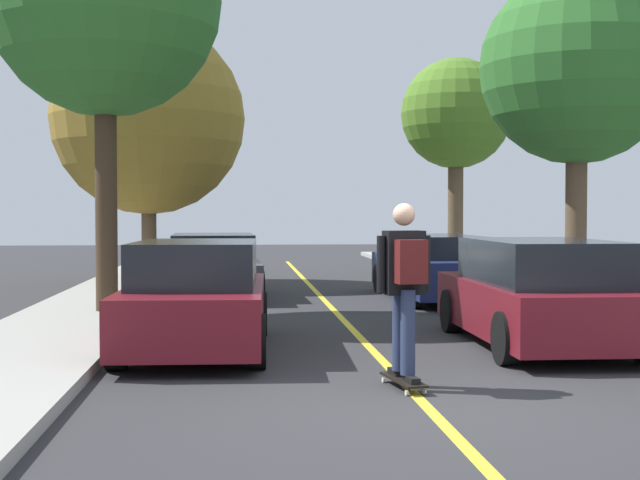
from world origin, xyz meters
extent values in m
plane|color=#2D2D30|center=(0.00, 0.00, 0.00)|extent=(80.00, 80.00, 0.00)
cube|color=gold|center=(0.00, 4.00, 0.00)|extent=(0.12, 39.20, 0.01)
cube|color=maroon|center=(-2.28, 3.44, 0.52)|extent=(1.86, 4.11, 0.69)
cube|color=black|center=(-2.29, 3.35, 1.15)|extent=(1.59, 2.43, 0.57)
cylinder|color=black|center=(-1.54, 2.09, 0.32)|extent=(0.24, 0.65, 0.64)
cylinder|color=black|center=(-3.13, 2.14, 0.32)|extent=(0.24, 0.65, 0.64)
cylinder|color=black|center=(-1.44, 4.74, 0.32)|extent=(0.24, 0.65, 0.64)
cylinder|color=black|center=(-3.03, 4.79, 0.32)|extent=(0.24, 0.65, 0.64)
cube|color=#38383D|center=(-2.28, 10.58, 0.49)|extent=(2.03, 4.22, 0.61)
cube|color=black|center=(-2.28, 10.48, 1.07)|extent=(1.75, 2.49, 0.55)
cylinder|color=black|center=(-1.35, 9.22, 0.32)|extent=(0.24, 0.65, 0.64)
cylinder|color=black|center=(-3.13, 9.17, 0.32)|extent=(0.24, 0.65, 0.64)
cylinder|color=black|center=(-1.44, 11.99, 0.32)|extent=(0.24, 0.65, 0.64)
cylinder|color=black|center=(-3.22, 11.93, 0.32)|extent=(0.24, 0.65, 0.64)
cube|color=maroon|center=(2.28, 3.45, 0.52)|extent=(1.88, 4.26, 0.69)
cube|color=black|center=(2.28, 3.27, 1.15)|extent=(1.65, 2.80, 0.57)
cylinder|color=black|center=(1.45, 4.88, 0.32)|extent=(0.23, 0.64, 0.64)
cylinder|color=black|center=(3.16, 4.86, 0.32)|extent=(0.23, 0.64, 0.64)
cylinder|color=black|center=(1.41, 2.05, 0.32)|extent=(0.23, 0.64, 0.64)
cube|color=navy|center=(2.28, 9.70, 0.53)|extent=(1.90, 4.69, 0.71)
cube|color=black|center=(2.29, 9.62, 1.11)|extent=(1.63, 3.00, 0.45)
cylinder|color=black|center=(1.42, 11.29, 0.32)|extent=(0.24, 0.65, 0.64)
cylinder|color=black|center=(3.03, 11.35, 0.32)|extent=(0.24, 0.65, 0.64)
cylinder|color=black|center=(1.54, 8.06, 0.32)|extent=(0.24, 0.65, 0.64)
cylinder|color=black|center=(3.15, 8.12, 0.32)|extent=(0.24, 0.65, 0.64)
cylinder|color=#3D2D1E|center=(-3.97, 7.02, 2.22)|extent=(0.37, 0.37, 4.16)
sphere|color=#2D6B28|center=(-3.97, 7.02, 5.37)|extent=(3.91, 3.91, 3.91)
cylinder|color=brown|center=(-3.97, 13.92, 1.55)|extent=(0.37, 0.37, 2.82)
sphere|color=olive|center=(-3.97, 13.92, 4.13)|extent=(4.77, 4.77, 4.77)
cylinder|color=brown|center=(3.97, 6.36, 1.68)|extent=(0.36, 0.36, 3.08)
sphere|color=#2D6B28|center=(3.97, 6.36, 4.26)|extent=(3.28, 3.28, 3.28)
cylinder|color=brown|center=(3.97, 14.58, 1.92)|extent=(0.40, 0.40, 3.56)
sphere|color=#4C7A23|center=(3.97, 14.58, 4.41)|extent=(2.91, 2.91, 2.91)
cube|color=black|center=(-0.06, 0.84, 0.09)|extent=(0.36, 0.87, 0.02)
cylinder|color=beige|center=(-0.21, 1.16, 0.03)|extent=(0.03, 0.06, 0.06)
cylinder|color=beige|center=(-0.02, 1.19, 0.03)|extent=(0.03, 0.06, 0.06)
cylinder|color=beige|center=(-0.09, 0.49, 0.03)|extent=(0.03, 0.06, 0.06)
cylinder|color=beige|center=(0.10, 0.52, 0.03)|extent=(0.03, 0.06, 0.06)
cube|color=#99999E|center=(-0.12, 1.17, 0.07)|extent=(0.11, 0.06, 0.02)
cube|color=#99999E|center=(0.00, 0.50, 0.07)|extent=(0.11, 0.06, 0.02)
cube|color=black|center=(-0.10, 1.05, 0.13)|extent=(0.14, 0.27, 0.06)
cube|color=black|center=(-0.02, 0.62, 0.13)|extent=(0.14, 0.27, 0.06)
cylinder|color=#283351|center=(-0.08, 0.96, 0.60)|extent=(0.17, 0.17, 0.87)
cylinder|color=#283351|center=(-0.04, 0.72, 0.60)|extent=(0.17, 0.17, 0.87)
cube|color=black|center=(-0.06, 0.84, 1.30)|extent=(0.43, 0.29, 0.65)
sphere|color=tan|center=(-0.06, 0.84, 1.79)|extent=(0.23, 0.23, 0.23)
cylinder|color=black|center=(-0.30, 0.80, 1.28)|extent=(0.10, 0.10, 0.58)
cylinder|color=black|center=(0.18, 0.88, 1.28)|extent=(0.10, 0.10, 0.58)
cube|color=#4C1414|center=(-0.02, 0.64, 1.32)|extent=(0.33, 0.23, 0.44)
camera|label=1|loc=(-1.73, -7.85, 1.81)|focal=48.53mm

